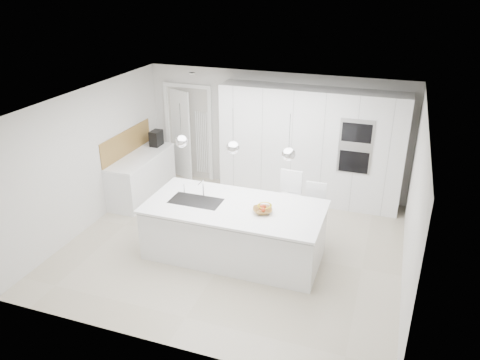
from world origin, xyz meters
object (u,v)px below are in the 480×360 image
(bar_stool_right, at_px, (313,215))
(espresso_machine, at_px, (156,138))
(fruit_bowl, at_px, (263,211))
(island_base, at_px, (234,233))
(bar_stool_left, at_px, (288,207))

(bar_stool_right, bearing_deg, espresso_machine, 159.13)
(fruit_bowl, bearing_deg, bar_stool_right, 51.99)
(island_base, height_order, bar_stool_left, bar_stool_left)
(fruit_bowl, xyz_separation_m, bar_stool_left, (0.21, 0.86, -0.33))
(espresso_machine, distance_m, bar_stool_left, 3.51)
(espresso_machine, bearing_deg, fruit_bowl, -35.77)
(espresso_machine, bearing_deg, island_base, -40.27)
(bar_stool_right, bearing_deg, island_base, -145.41)
(fruit_bowl, relative_size, bar_stool_right, 0.27)
(espresso_machine, relative_size, bar_stool_left, 0.27)
(fruit_bowl, xyz_separation_m, espresso_machine, (-3.02, 2.19, 0.13))
(bar_stool_left, bearing_deg, espresso_machine, 161.98)
(bar_stool_left, xyz_separation_m, bar_stool_right, (0.44, -0.03, -0.07))
(island_base, bearing_deg, espresso_machine, 139.56)
(fruit_bowl, xyz_separation_m, bar_stool_right, (0.65, 0.83, -0.39))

